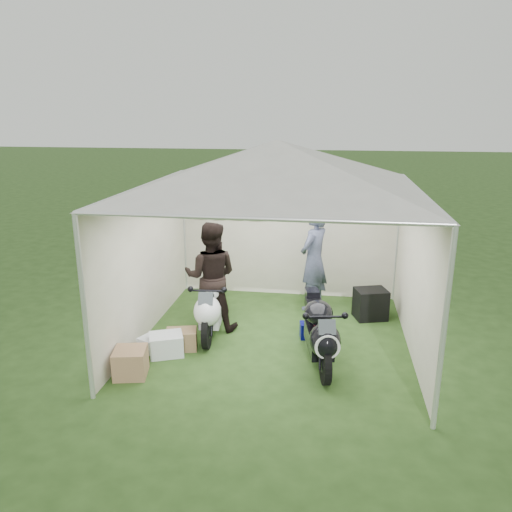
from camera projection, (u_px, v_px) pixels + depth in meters
The scene contains 12 objects.
ground at pixel (275, 338), 7.71m from camera, with size 80.00×80.00×0.00m, color #233E16.
canopy_tent at pixel (277, 170), 7.02m from camera, with size 5.66×5.66×3.00m.
motorcycle_white at pixel (212, 304), 7.77m from camera, with size 0.49×1.78×0.87m.
motorcycle_black at pixel (320, 331), 6.81m from camera, with size 0.59×1.78×0.88m.
paddock_stand at pixel (311, 330), 7.69m from camera, with size 0.33×0.21×0.25m, color #0F12B3.
person_dark_jacket at pixel (211, 276), 7.84m from camera, with size 0.85×0.66×1.75m, color black.
person_blue_jacket at pixel (314, 260), 8.64m from camera, with size 0.66×0.43×1.80m, color #525877.
equipment_box at pixel (371, 304), 8.39m from camera, with size 0.51×0.41×0.51m, color black.
crate_0 at pixel (166, 345), 7.15m from camera, with size 0.47×0.36×0.31m, color silver.
crate_1 at pixel (131, 362), 6.57m from camera, with size 0.41×0.41×0.37m, color #946F4D.
crate_2 at pixel (150, 344), 7.26m from camera, with size 0.29×0.24×0.21m, color silver.
crate_3 at pixel (182, 339), 7.33m from camera, with size 0.44×0.31×0.29m, color olive.
Camera 1 is at (0.79, -7.01, 3.36)m, focal length 35.00 mm.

